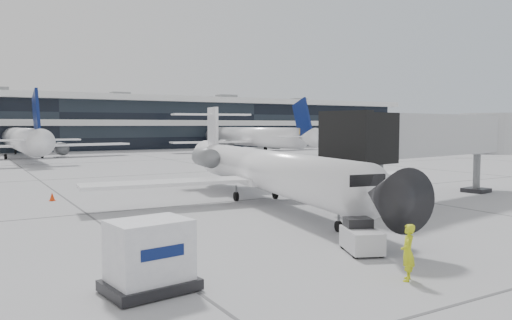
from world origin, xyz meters
TOP-DOWN VIEW (x-y plane):
  - ground at (0.00, 0.00)m, footprint 220.00×220.00m
  - terminal at (0.00, 82.00)m, footprint 170.00×22.00m
  - bg_jet_center at (-8.00, 55.00)m, footprint 32.00×40.00m
  - bg_jet_right at (32.00, 55.00)m, footprint 32.00×40.00m
  - regional_jet at (0.78, -1.28)m, footprint 22.66×28.26m
  - jet_bridge at (12.10, -6.09)m, footprint 18.41×6.06m
  - ramp_worker at (-3.70, -17.75)m, footprint 0.80×0.77m
  - baggage_tug at (-2.51, -14.28)m, footprint 1.91×2.35m
  - cargo_uld at (-11.21, -14.56)m, footprint 2.85×2.27m
  - traffic_cone at (-10.92, 6.27)m, footprint 0.48×0.48m

SIDE VIEW (x-z plane):
  - ground at x=0.00m, z-range 0.00..0.00m
  - bg_jet_center at x=-8.00m, z-range -4.80..4.80m
  - bg_jet_right at x=32.00m, z-range -4.80..4.80m
  - traffic_cone at x=-10.92m, z-range -0.02..0.56m
  - baggage_tug at x=-2.51m, z-range -0.07..1.23m
  - ramp_worker at x=-3.70m, z-range 0.00..1.84m
  - cargo_uld at x=-11.21m, z-range 0.01..2.15m
  - regional_jet at x=0.78m, z-range -1.04..5.51m
  - jet_bridge at x=12.10m, z-range 1.35..7.26m
  - terminal at x=0.00m, z-range 0.00..10.00m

